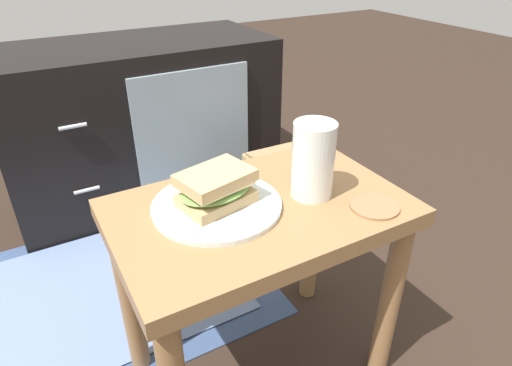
{
  "coord_description": "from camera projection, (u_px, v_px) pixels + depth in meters",
  "views": [
    {
      "loc": [
        -0.36,
        -0.62,
        0.92
      ],
      "look_at": [
        -0.01,
        0.0,
        0.51
      ],
      "focal_mm": 31.12,
      "sensor_mm": 36.0,
      "label": 1
    }
  ],
  "objects": [
    {
      "name": "ground_plane",
      "position": [
        259.0,
        364.0,
        1.07
      ],
      "size": [
        8.0,
        8.0,
        0.0
      ],
      "primitive_type": "plane",
      "color": "#2D2119"
    },
    {
      "name": "side_table",
      "position": [
        259.0,
        243.0,
        0.89
      ],
      "size": [
        0.56,
        0.36,
        0.46
      ],
      "color": "olive",
      "rests_on": "ground"
    },
    {
      "name": "tv_cabinet",
      "position": [
        142.0,
        121.0,
        1.66
      ],
      "size": [
        0.96,
        0.46,
        0.58
      ],
      "color": "black",
      "rests_on": "ground"
    },
    {
      "name": "area_rug",
      "position": [
        100.0,
        292.0,
        1.28
      ],
      "size": [
        0.92,
        0.69,
        0.01
      ],
      "color": "#384C72",
      "rests_on": "ground"
    },
    {
      "name": "plate",
      "position": [
        217.0,
        205.0,
        0.83
      ],
      "size": [
        0.24,
        0.24,
        0.01
      ],
      "primitive_type": "cylinder",
      "color": "silver",
      "rests_on": "side_table"
    },
    {
      "name": "sandwich_front",
      "position": [
        216.0,
        188.0,
        0.81
      ],
      "size": [
        0.16,
        0.13,
        0.07
      ],
      "color": "tan",
      "rests_on": "plate"
    },
    {
      "name": "beer_glass",
      "position": [
        313.0,
        161.0,
        0.84
      ],
      "size": [
        0.08,
        0.08,
        0.15
      ],
      "color": "silver",
      "rests_on": "side_table"
    },
    {
      "name": "coaster",
      "position": [
        374.0,
        206.0,
        0.84
      ],
      "size": [
        0.09,
        0.09,
        0.01
      ],
      "primitive_type": "cylinder",
      "color": "#996B47",
      "rests_on": "side_table"
    },
    {
      "name": "paper_bag",
      "position": [
        283.0,
        196.0,
        1.45
      ],
      "size": [
        0.21,
        0.18,
        0.33
      ],
      "color": "tan",
      "rests_on": "ground"
    }
  ]
}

